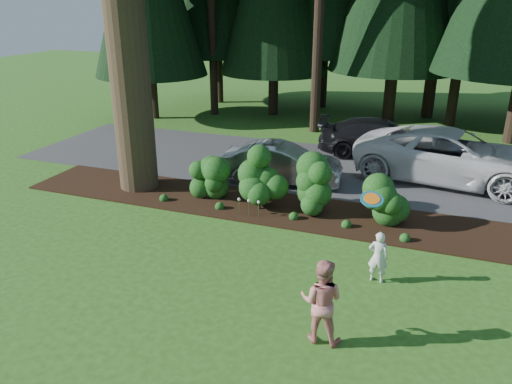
# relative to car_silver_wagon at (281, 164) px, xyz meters

# --- Properties ---
(ground) EXTENTS (80.00, 80.00, 0.00)m
(ground) POSITION_rel_car_silver_wagon_xyz_m (0.31, -5.46, -0.70)
(ground) COLOR #2E5518
(ground) RESTS_ON ground
(mulch_bed) EXTENTS (16.00, 2.50, 0.05)m
(mulch_bed) POSITION_rel_car_silver_wagon_xyz_m (0.31, -2.21, -0.67)
(mulch_bed) COLOR black
(mulch_bed) RESTS_ON ground
(driveway) EXTENTS (22.00, 6.00, 0.03)m
(driveway) POSITION_rel_car_silver_wagon_xyz_m (0.31, 2.04, -0.68)
(driveway) COLOR #38383A
(driveway) RESTS_ON ground
(shrub_row) EXTENTS (6.53, 1.60, 1.61)m
(shrub_row) POSITION_rel_car_silver_wagon_xyz_m (1.08, -2.32, 0.11)
(shrub_row) COLOR #173911
(shrub_row) RESTS_ON ground
(lily_cluster) EXTENTS (0.69, 0.09, 0.57)m
(lily_cluster) POSITION_rel_car_silver_wagon_xyz_m (0.01, -3.06, -0.20)
(lily_cluster) COLOR #173911
(lily_cluster) RESTS_ON ground
(car_silver_wagon) EXTENTS (4.18, 1.86, 1.33)m
(car_silver_wagon) POSITION_rel_car_silver_wagon_xyz_m (0.00, 0.00, 0.00)
(car_silver_wagon) COLOR #AEAEB3
(car_silver_wagon) RESTS_ON driveway
(car_white_suv) EXTENTS (6.69, 3.78, 1.76)m
(car_white_suv) POSITION_rel_car_silver_wagon_xyz_m (5.34, 2.16, 0.22)
(car_white_suv) COLOR silver
(car_white_suv) RESTS_ON driveway
(car_dark_suv) EXTENTS (5.12, 2.62, 1.42)m
(car_dark_suv) POSITION_rel_car_silver_wagon_xyz_m (2.74, 4.34, 0.05)
(car_dark_suv) COLOR black
(car_dark_suv) RESTS_ON driveway
(child) EXTENTS (0.45, 0.30, 1.20)m
(child) POSITION_rel_car_silver_wagon_xyz_m (3.94, -5.28, -0.09)
(child) COLOR silver
(child) RESTS_ON ground
(adult) EXTENTS (0.81, 0.64, 1.65)m
(adult) POSITION_rel_car_silver_wagon_xyz_m (3.24, -7.72, 0.13)
(adult) COLOR red
(adult) RESTS_ON ground
(frisbee) EXTENTS (0.51, 0.46, 0.26)m
(frisbee) POSITION_rel_car_silver_wagon_xyz_m (3.69, -5.36, 1.28)
(frisbee) COLOR #16697A
(frisbee) RESTS_ON ground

